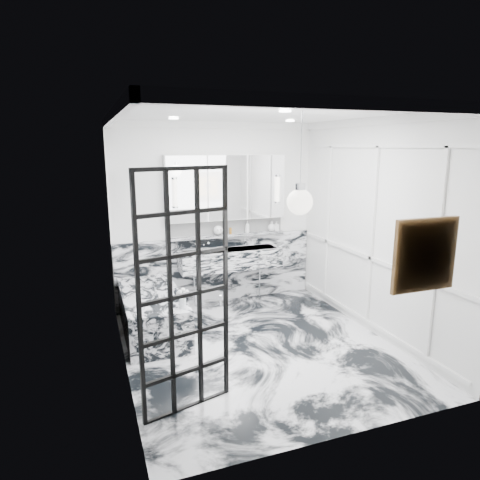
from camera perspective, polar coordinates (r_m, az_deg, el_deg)
name	(u,v)px	position (r m, az deg, el deg)	size (l,w,h in m)	color
floor	(259,347)	(5.49, 2.55, -14.04)	(3.60, 3.60, 0.00)	silver
ceiling	(261,113)	(4.93, 2.87, 16.53)	(3.60, 3.60, 0.00)	white
wall_back	(216,214)	(6.69, -3.23, 3.42)	(3.60, 3.60, 0.00)	white
wall_front	(348,282)	(3.49, 14.16, -5.42)	(3.60, 3.60, 0.00)	white
wall_left	(119,248)	(4.66, -15.78, -1.01)	(3.60, 3.60, 0.00)	white
wall_right	(374,228)	(5.82, 17.41, 1.50)	(3.60, 3.60, 0.00)	white
marble_clad_back	(217,269)	(6.86, -3.08, -3.85)	(3.18, 0.05, 1.05)	silver
marble_clad_left	(121,253)	(4.68, -15.55, -1.71)	(0.02, 3.56, 2.68)	silver
panel_molding	(372,236)	(5.83, 17.19, 0.52)	(0.03, 3.40, 2.30)	white
soap_bottle_a	(247,227)	(6.80, 0.98, 1.76)	(0.07, 0.08, 0.19)	#8C5919
soap_bottle_b	(276,226)	(7.00, 4.85, 1.87)	(0.07, 0.07, 0.16)	#4C4C51
soap_bottle_c	(272,226)	(6.96, 4.23, 1.86)	(0.13, 0.13, 0.16)	silver
face_pot	(218,230)	(6.65, -2.95, 1.31)	(0.15, 0.15, 0.15)	white
amber_bottle	(231,231)	(6.72, -1.27, 1.22)	(0.04, 0.04, 0.10)	#8C5919
flower_vase	(183,304)	(5.19, -7.63, -8.39)	(0.08, 0.08, 0.12)	silver
crittall_door	(185,295)	(3.91, -7.34, -7.31)	(0.88, 0.04, 2.26)	black
artwork	(425,255)	(3.96, 23.44, -1.83)	(0.54, 0.05, 0.54)	#B98513
pendant_light	(300,202)	(3.92, 7.97, 5.04)	(0.24, 0.24, 0.24)	white
trough_sink	(230,259)	(6.65, -1.31, -2.53)	(1.60, 0.45, 0.30)	silver
ledge	(227,235)	(6.72, -1.77, 0.61)	(1.90, 0.14, 0.04)	silver
subway_tile	(226,226)	(6.75, -1.94, 1.83)	(1.90, 0.03, 0.23)	white
mirror_cabinet	(226,188)	(6.62, -1.83, 6.99)	(1.90, 0.16, 1.00)	white
sconce_left	(175,193)	(6.32, -8.68, 6.24)	(0.07, 0.07, 0.40)	white
sconce_right	(278,189)	(6.83, 5.02, 6.79)	(0.07, 0.07, 0.40)	white
bathtub	(152,313)	(5.89, -11.64, -9.46)	(0.75, 1.65, 0.55)	silver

